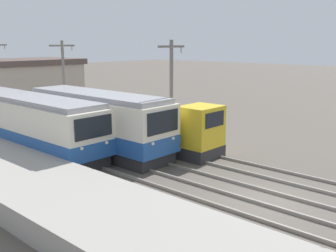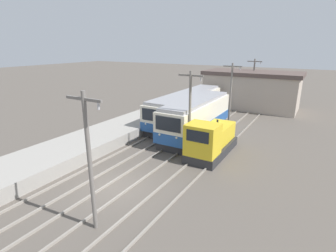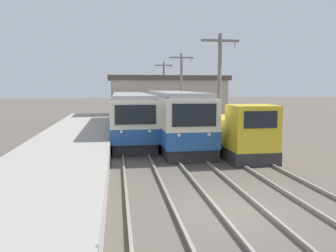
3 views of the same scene
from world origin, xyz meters
name	(u,v)px [view 1 (image 1 of 3)]	position (x,y,z in m)	size (l,w,h in m)	color
ground_plane	(267,201)	(0.00, 0.00, 0.00)	(200.00, 200.00, 0.00)	#564F47
platform_left	(167,248)	(-6.25, 0.00, 0.49)	(4.50, 54.00, 0.97)	gray
track_left	(233,220)	(-2.60, 0.00, 0.07)	(1.54, 60.00, 0.14)	gray
track_center	(269,198)	(0.20, 0.00, 0.07)	(1.54, 60.00, 0.14)	gray
track_right	(300,180)	(3.20, 0.00, 0.07)	(1.54, 60.00, 0.14)	gray
commuter_train_left	(24,124)	(-2.60, 15.03, 1.59)	(2.84, 13.94, 3.41)	#28282B
commuter_train_center	(97,124)	(0.20, 11.44, 1.67)	(2.84, 10.85, 3.58)	#28282B
shunting_locomotive	(177,133)	(3.20, 7.66, 1.21)	(2.40, 6.03, 3.00)	#28282B
catenary_mast_mid	(171,96)	(1.71, 6.83, 3.63)	(2.00, 0.20, 6.62)	slate
catenary_mast_far	(64,83)	(1.71, 17.01, 3.63)	(2.00, 0.20, 6.62)	slate
station_building	(7,89)	(1.86, 26.00, 2.54)	(12.60, 6.30, 5.04)	#AD9E8E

